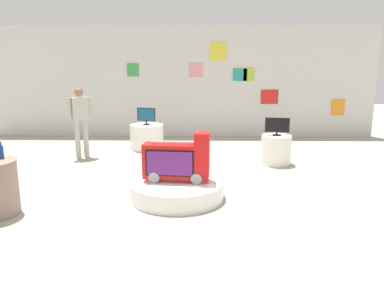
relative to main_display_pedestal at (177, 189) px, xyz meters
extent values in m
plane|color=#A8A091|center=(-0.17, -0.07, -0.15)|extent=(30.00, 30.00, 0.00)
cube|color=silver|center=(-0.17, 5.43, 1.52)|extent=(11.78, 0.10, 3.33)
cube|color=teal|center=(1.61, 5.37, 1.74)|extent=(0.42, 0.02, 0.36)
cube|color=orange|center=(4.62, 5.37, 0.77)|extent=(0.40, 0.02, 0.49)
cube|color=yellow|center=(0.95, 5.37, 2.42)|extent=(0.49, 0.02, 0.53)
cube|color=pink|center=(0.29, 5.37, 1.87)|extent=(0.42, 0.02, 0.41)
cube|color=green|center=(-1.61, 5.37, 1.88)|extent=(0.35, 0.02, 0.37)
cube|color=#9ECC33|center=(1.88, 5.37, 1.75)|extent=(0.32, 0.02, 0.39)
cube|color=red|center=(2.52, 5.37, 1.08)|extent=(0.52, 0.02, 0.43)
cylinder|color=white|center=(0.00, 0.00, 0.00)|extent=(1.58, 1.58, 0.29)
cylinder|color=gray|center=(-0.35, 0.03, 0.24)|extent=(0.22, 0.37, 0.18)
cylinder|color=gray|center=(0.35, -0.03, 0.24)|extent=(0.22, 0.37, 0.18)
cube|color=red|center=(0.00, 0.00, 0.49)|extent=(1.11, 0.40, 0.57)
cube|color=red|center=(0.42, -0.04, 0.88)|extent=(0.27, 0.33, 0.20)
cube|color=black|center=(-0.10, -0.16, 0.49)|extent=(0.78, 0.08, 0.43)
cube|color=#561E6B|center=(-0.10, -0.16, 0.49)|extent=(0.74, 0.09, 0.39)
cube|color=#B2B2B7|center=(0.00, 0.00, 0.81)|extent=(0.87, 0.11, 0.02)
cylinder|color=white|center=(2.10, 2.18, 0.18)|extent=(0.66, 0.66, 0.65)
cylinder|color=black|center=(2.10, 2.18, 0.51)|extent=(0.19, 0.19, 0.02)
cylinder|color=black|center=(2.10, 2.18, 0.55)|extent=(0.04, 0.04, 0.05)
cube|color=black|center=(2.10, 2.18, 0.74)|extent=(0.53, 0.13, 0.32)
cube|color=black|center=(2.11, 2.15, 0.74)|extent=(0.48, 0.10, 0.29)
cylinder|color=white|center=(-0.99, 3.60, 0.18)|extent=(0.87, 0.87, 0.65)
cylinder|color=black|center=(-0.99, 3.60, 0.51)|extent=(0.17, 0.17, 0.02)
cylinder|color=black|center=(-0.99, 3.60, 0.57)|extent=(0.04, 0.04, 0.08)
cube|color=black|center=(-0.99, 3.60, 0.78)|extent=(0.48, 0.15, 0.34)
cube|color=navy|center=(-0.98, 3.58, 0.78)|extent=(0.44, 0.12, 0.31)
cylinder|color=navy|center=(-2.55, -0.62, 0.78)|extent=(0.07, 0.07, 0.19)
cylinder|color=navy|center=(-2.55, -0.62, 0.90)|extent=(0.03, 0.03, 0.07)
cylinder|color=#B2ADA3|center=(-2.49, 2.60, 0.31)|extent=(0.12, 0.12, 0.92)
cylinder|color=#B2ADA3|center=(-2.33, 2.71, 0.31)|extent=(0.12, 0.12, 0.92)
cube|color=#B2ADA3|center=(-2.41, 2.66, 1.03)|extent=(0.43, 0.38, 0.52)
sphere|color=#8C6647|center=(-2.41, 2.66, 1.42)|extent=(0.20, 0.20, 0.20)
cylinder|color=#B2ADA3|center=(-2.60, 2.52, 1.06)|extent=(0.08, 0.08, 0.47)
cylinder|color=#B2ADA3|center=(-2.21, 2.79, 1.06)|extent=(0.08, 0.08, 0.47)
camera|label=1|loc=(0.35, -5.83, 2.05)|focal=34.29mm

